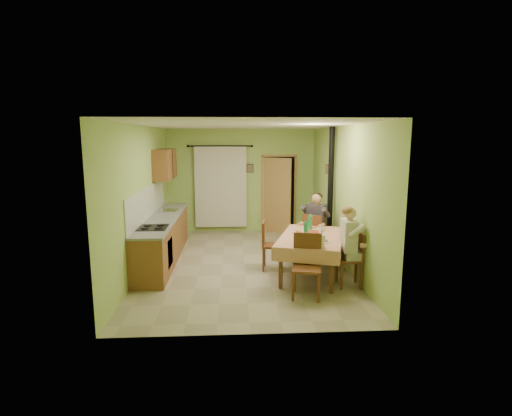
{
  "coord_description": "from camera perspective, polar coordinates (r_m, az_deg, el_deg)",
  "views": [
    {
      "loc": [
        -0.21,
        -7.9,
        2.55
      ],
      "look_at": [
        0.25,
        0.1,
        1.15
      ],
      "focal_mm": 28.0,
      "sensor_mm": 36.0,
      "label": 1
    }
  ],
  "objects": [
    {
      "name": "picture_back",
      "position": [
        10.91,
        -0.86,
        5.7
      ],
      "size": [
        0.19,
        0.03,
        0.23
      ],
      "primitive_type": "cube",
      "color": "black",
      "rests_on": "room_shell"
    },
    {
      "name": "kitchen_run",
      "position": [
        8.68,
        -13.15,
        -4.14
      ],
      "size": [
        0.64,
        3.64,
        1.56
      ],
      "color": "brown",
      "rests_on": "ground"
    },
    {
      "name": "dining_table",
      "position": [
        7.6,
        7.88,
        -6.77
      ],
      "size": [
        1.64,
        2.14,
        0.76
      ],
      "rotation": [
        0.0,
        0.0,
        -0.3
      ],
      "color": "tan",
      "rests_on": "ground"
    },
    {
      "name": "room_shell",
      "position": [
        7.93,
        -1.77,
        4.63
      ],
      "size": [
        4.04,
        6.04,
        2.82
      ],
      "color": "#A9CE69",
      "rests_on": "ground"
    },
    {
      "name": "picture_right",
      "position": [
        9.38,
        10.21,
        5.48
      ],
      "size": [
        0.03,
        0.31,
        0.21
      ],
      "primitive_type": "cube",
      "color": "brown",
      "rests_on": "room_shell"
    },
    {
      "name": "man_right",
      "position": [
        7.05,
        13.34,
        -4.07
      ],
      "size": [
        0.47,
        0.58,
        1.39
      ],
      "rotation": [
        0.0,
        0.0,
        1.56
      ],
      "color": "beige",
      "rests_on": "chair_right"
    },
    {
      "name": "floor",
      "position": [
        8.3,
        -1.7,
        -7.98
      ],
      "size": [
        4.0,
        6.0,
        0.01
      ],
      "primitive_type": "cube",
      "color": "tan",
      "rests_on": "ground"
    },
    {
      "name": "curtain",
      "position": [
        10.88,
        -5.06,
        3.08
      ],
      "size": [
        1.7,
        0.07,
        2.22
      ],
      "color": "black",
      "rests_on": "ground"
    },
    {
      "name": "upper_cabinets",
      "position": [
        9.75,
        -12.86,
        6.14
      ],
      "size": [
        0.35,
        1.4,
        0.7
      ],
      "primitive_type": "cube",
      "color": "brown",
      "rests_on": "room_shell"
    },
    {
      "name": "chair_near",
      "position": [
        6.63,
        7.2,
        -10.08
      ],
      "size": [
        0.55,
        0.55,
        1.02
      ],
      "rotation": [
        0.0,
        0.0,
        2.93
      ],
      "color": "brown",
      "rests_on": "ground"
    },
    {
      "name": "stove_flue",
      "position": [
        8.89,
        10.5,
        -0.14
      ],
      "size": [
        0.24,
        0.24,
        2.8
      ],
      "color": "black",
      "rests_on": "ground"
    },
    {
      "name": "doorway",
      "position": [
        10.93,
        3.17,
        2.02
      ],
      "size": [
        0.96,
        0.52,
        2.15
      ],
      "color": "black",
      "rests_on": "ground"
    },
    {
      "name": "man_far",
      "position": [
        8.53,
        8.54,
        -1.48
      ],
      "size": [
        0.65,
        0.64,
        1.39
      ],
      "rotation": [
        0.0,
        0.0,
        -0.61
      ],
      "color": "#38333D",
      "rests_on": "chair_far"
    },
    {
      "name": "tableware",
      "position": [
        7.38,
        8.0,
        -3.7
      ],
      "size": [
        0.62,
        1.62,
        0.33
      ],
      "color": "white",
      "rests_on": "dining_table"
    },
    {
      "name": "chair_far",
      "position": [
        8.66,
        8.4,
        -5.32
      ],
      "size": [
        0.59,
        0.59,
        0.99
      ],
      "rotation": [
        0.0,
        0.0,
        -0.61
      ],
      "color": "brown",
      "rests_on": "ground"
    },
    {
      "name": "chair_right",
      "position": [
        7.21,
        13.25,
        -8.61
      ],
      "size": [
        0.41,
        0.41,
        0.96
      ],
      "rotation": [
        0.0,
        0.0,
        1.56
      ],
      "color": "brown",
      "rests_on": "ground"
    },
    {
      "name": "chair_left",
      "position": [
        7.9,
        2.29,
        -6.7
      ],
      "size": [
        0.46,
        0.46,
        0.96
      ],
      "rotation": [
        0.0,
        0.0,
        -1.71
      ],
      "color": "brown",
      "rests_on": "ground"
    }
  ]
}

